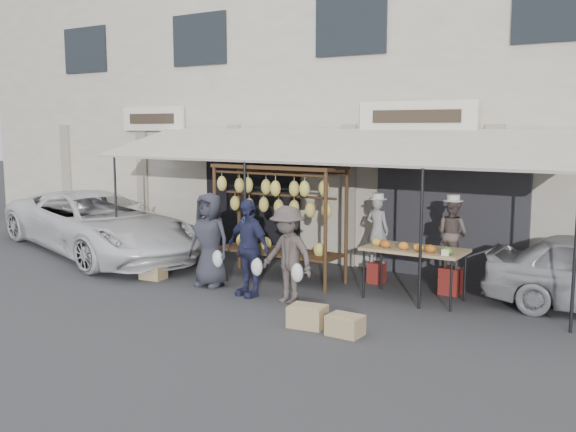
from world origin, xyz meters
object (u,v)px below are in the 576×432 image
Objects in this scene: customer_mid at (248,248)px; produce_table at (414,250)px; van at (95,208)px; customer_left at (210,240)px; vendor_left at (377,230)px; vendor_right at (452,233)px; crate_near_b at (345,325)px; crate_near_a at (308,316)px; banana_rack at (277,200)px; crate_far at (153,272)px; customer_right at (288,255)px.

produce_table is at bearing 38.46° from customer_mid.
customer_left is at bearing -85.63° from van.
vendor_right is (1.45, -0.04, 0.07)m from vendor_left.
van is (-7.98, 0.07, 0.18)m from produce_table.
customer_mid is at bearing 157.20° from crate_near_b.
crate_near_a is at bearing 98.82° from vendor_left.
crate_far is at bearing -149.20° from banana_rack.
banana_rack is at bearing 28.42° from vendor_left.
vendor_left is 3.15m from customer_left.
vendor_right is at bearing 61.52° from produce_table.
crate_far is at bearing -169.86° from customer_right.
banana_rack is 5.23m from van.
banana_rack is 1.98m from vendor_left.
banana_rack is 4.91× the size of crate_near_a.
crate_near_b is at bearing 97.84° from vendor_right.
customer_left is (-3.98, -1.83, -0.22)m from vendor_right.
crate_near_a is (2.79, -1.15, -0.72)m from customer_left.
crate_far is (-4.08, 0.98, -0.02)m from crate_near_a.
produce_table is at bearing 86.96° from crate_near_b.
customer_right reaches higher than vendor_left.
customer_mid is 2.16m from crate_near_a.
crate_near_b reaches higher than crate_far.
customer_right is (1.03, -1.26, -0.75)m from banana_rack.
crate_near_b is at bearing -4.40° from crate_near_a.
vendor_left is at bearing 35.23° from customer_left.
customer_left is 4.56m from van.
banana_rack is 3.30m from crate_near_a.
produce_table is 1.39× the size of vendor_right.
van is at bearing 179.03° from customer_mid.
customer_left is at bearing 7.49° from crate_far.
banana_rack is 1.52× the size of customer_mid.
vendor_left reaches higher than crate_far.
customer_right is at bearing 134.88° from crate_near_a.
vendor_right is 0.71× the size of customer_mid.
customer_right is 3.65× the size of crate_far.
van is (-4.41, 1.14, 0.18)m from customer_left.
vendor_left is (1.73, 0.79, -0.55)m from banana_rack.
vendor_left is 3.32m from crate_near_b.
van is (-6.94, -0.73, 0.03)m from vendor_left.
customer_right is (-1.74, -1.25, -0.05)m from produce_table.
customer_right is (-0.70, -2.05, -0.20)m from vendor_left.
crate_near_a is at bearing -109.22° from produce_table.
vendor_right reaches higher than crate_far.
customer_mid reaches higher than customer_right.
produce_table is 2.85m from customer_mid.
vendor_left is 2.76× the size of crate_far.
customer_right is 6.38m from van.
van is (-6.24, 1.32, 0.23)m from customer_right.
customer_right is at bearing -6.89° from customer_left.
vendor_right is 2.52× the size of crate_near_b.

